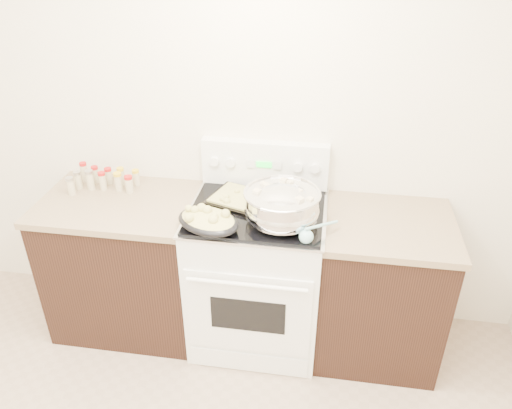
# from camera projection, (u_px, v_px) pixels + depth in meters

# --- Properties ---
(room_shell) EXTENTS (4.10, 3.60, 2.75)m
(room_shell) POSITION_uv_depth(u_px,v_px,m) (35.00, 224.00, 1.26)
(room_shell) COLOR #F0E6CF
(room_shell) RESTS_ON ground
(counter_left) EXTENTS (0.93, 0.67, 0.92)m
(counter_left) POSITION_uv_depth(u_px,v_px,m) (129.00, 263.00, 3.17)
(counter_left) COLOR black
(counter_left) RESTS_ON ground
(counter_right) EXTENTS (0.73, 0.67, 0.92)m
(counter_right) POSITION_uv_depth(u_px,v_px,m) (379.00, 287.00, 2.96)
(counter_right) COLOR black
(counter_right) RESTS_ON ground
(kitchen_range) EXTENTS (0.78, 0.73, 1.22)m
(kitchen_range) POSITION_uv_depth(u_px,v_px,m) (257.00, 272.00, 3.04)
(kitchen_range) COLOR white
(kitchen_range) RESTS_ON ground
(mixing_bowl) EXTENTS (0.49, 0.49, 0.24)m
(mixing_bowl) POSITION_uv_depth(u_px,v_px,m) (282.00, 207.00, 2.64)
(mixing_bowl) COLOR silver
(mixing_bowl) RESTS_ON kitchen_range
(roasting_pan) EXTENTS (0.43, 0.37, 0.12)m
(roasting_pan) POSITION_uv_depth(u_px,v_px,m) (208.00, 220.00, 2.61)
(roasting_pan) COLOR black
(roasting_pan) RESTS_ON kitchen_range
(baking_sheet) EXTENTS (0.49, 0.41, 0.06)m
(baking_sheet) POSITION_uv_depth(u_px,v_px,m) (246.00, 200.00, 2.86)
(baking_sheet) COLOR black
(baking_sheet) RESTS_ON kitchen_range
(wooden_spoon) EXTENTS (0.07, 0.28, 0.04)m
(wooden_spoon) POSITION_uv_depth(u_px,v_px,m) (251.00, 204.00, 2.83)
(wooden_spoon) COLOR #A17949
(wooden_spoon) RESTS_ON kitchen_range
(blue_ladle) EXTENTS (0.20, 0.21, 0.09)m
(blue_ladle) POSITION_uv_depth(u_px,v_px,m) (308.00, 235.00, 2.52)
(blue_ladle) COLOR #8BC8CF
(blue_ladle) RESTS_ON kitchen_range
(spice_jars) EXTENTS (0.39, 0.22, 0.13)m
(spice_jars) POSITION_uv_depth(u_px,v_px,m) (103.00, 179.00, 3.04)
(spice_jars) COLOR #BFB28C
(spice_jars) RESTS_ON counter_left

